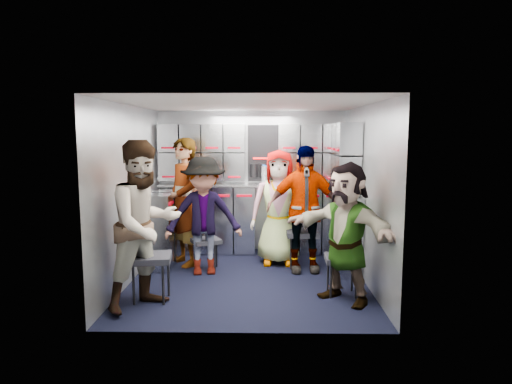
{
  "coord_description": "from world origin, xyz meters",
  "views": [
    {
      "loc": [
        0.2,
        -5.37,
        1.76
      ],
      "look_at": [
        0.09,
        0.35,
        1.03
      ],
      "focal_mm": 32.0,
      "sensor_mm": 36.0,
      "label": 1
    }
  ],
  "objects_px": {
    "attendant_arc_b": "(204,216)",
    "attendant_arc_c": "(279,207)",
    "jump_seat_mid_left": "(206,242)",
    "jump_seat_near_right": "(342,261)",
    "attendant_arc_a": "(145,225)",
    "attendant_arc_e": "(346,232)",
    "jump_seat_center": "(278,234)",
    "jump_seat_mid_right": "(302,235)",
    "attendant_arc_d": "(304,209)",
    "attendant_standing": "(184,202)",
    "jump_seat_near_left": "(151,260)"
  },
  "relations": [
    {
      "from": "attendant_arc_b",
      "to": "jump_seat_mid_right",
      "type": "bearing_deg",
      "value": 4.27
    },
    {
      "from": "jump_seat_near_left",
      "to": "attendant_arc_e",
      "type": "relative_size",
      "value": 0.33
    },
    {
      "from": "attendant_arc_a",
      "to": "attendant_arc_d",
      "type": "height_order",
      "value": "attendant_arc_a"
    },
    {
      "from": "jump_seat_center",
      "to": "attendant_standing",
      "type": "bearing_deg",
      "value": -168.18
    },
    {
      "from": "attendant_arc_a",
      "to": "attendant_arc_d",
      "type": "relative_size",
      "value": 1.05
    },
    {
      "from": "attendant_arc_e",
      "to": "jump_seat_mid_left",
      "type": "bearing_deg",
      "value": -169.28
    },
    {
      "from": "attendant_arc_d",
      "to": "attendant_arc_e",
      "type": "height_order",
      "value": "attendant_arc_d"
    },
    {
      "from": "jump_seat_center",
      "to": "attendant_arc_b",
      "type": "height_order",
      "value": "attendant_arc_b"
    },
    {
      "from": "jump_seat_mid_left",
      "to": "attendant_arc_c",
      "type": "height_order",
      "value": "attendant_arc_c"
    },
    {
      "from": "jump_seat_center",
      "to": "jump_seat_mid_right",
      "type": "xyz_separation_m",
      "value": [
        0.31,
        -0.34,
        0.06
      ]
    },
    {
      "from": "jump_seat_near_right",
      "to": "attendant_arc_c",
      "type": "distance_m",
      "value": 1.45
    },
    {
      "from": "attendant_standing",
      "to": "attendant_arc_a",
      "type": "bearing_deg",
      "value": -41.66
    },
    {
      "from": "attendant_arc_b",
      "to": "attendant_arc_c",
      "type": "bearing_deg",
      "value": 16.84
    },
    {
      "from": "jump_seat_mid_left",
      "to": "attendant_arc_d",
      "type": "bearing_deg",
      "value": -1.81
    },
    {
      "from": "jump_seat_mid_right",
      "to": "attendant_arc_b",
      "type": "bearing_deg",
      "value": -165.76
    },
    {
      "from": "jump_seat_center",
      "to": "attendant_arc_b",
      "type": "bearing_deg",
      "value": -145.23
    },
    {
      "from": "jump_seat_mid_right",
      "to": "attendant_arc_d",
      "type": "relative_size",
      "value": 0.3
    },
    {
      "from": "jump_seat_mid_left",
      "to": "jump_seat_mid_right",
      "type": "height_order",
      "value": "jump_seat_mid_right"
    },
    {
      "from": "jump_seat_mid_left",
      "to": "jump_seat_near_right",
      "type": "xyz_separation_m",
      "value": [
        1.61,
        -0.92,
        0.02
      ]
    },
    {
      "from": "attendant_standing",
      "to": "attendant_arc_a",
      "type": "height_order",
      "value": "attendant_standing"
    },
    {
      "from": "jump_seat_center",
      "to": "jump_seat_mid_right",
      "type": "relative_size",
      "value": 0.86
    },
    {
      "from": "jump_seat_mid_left",
      "to": "jump_seat_center",
      "type": "xyz_separation_m",
      "value": [
        0.95,
        0.48,
        0.01
      ]
    },
    {
      "from": "jump_seat_near_left",
      "to": "jump_seat_near_right",
      "type": "relative_size",
      "value": 1.14
    },
    {
      "from": "jump_seat_near_left",
      "to": "attendant_arc_c",
      "type": "bearing_deg",
      "value": 45.88
    },
    {
      "from": "attendant_arc_c",
      "to": "attendant_arc_d",
      "type": "distance_m",
      "value": 0.46
    },
    {
      "from": "jump_seat_near_right",
      "to": "attendant_arc_a",
      "type": "relative_size",
      "value": 0.26
    },
    {
      "from": "attendant_arc_c",
      "to": "attendant_arc_d",
      "type": "relative_size",
      "value": 0.96
    },
    {
      "from": "attendant_arc_c",
      "to": "attendant_arc_b",
      "type": "bearing_deg",
      "value": -151.37
    },
    {
      "from": "jump_seat_near_right",
      "to": "attendant_arc_d",
      "type": "xyz_separation_m",
      "value": [
        -0.35,
        0.88,
        0.42
      ]
    },
    {
      "from": "attendant_standing",
      "to": "attendant_arc_c",
      "type": "distance_m",
      "value": 1.27
    },
    {
      "from": "jump_seat_mid_left",
      "to": "jump_seat_near_right",
      "type": "height_order",
      "value": "jump_seat_near_right"
    },
    {
      "from": "jump_seat_near_left",
      "to": "attendant_arc_c",
      "type": "xyz_separation_m",
      "value": [
        1.39,
        1.43,
        0.34
      ]
    },
    {
      "from": "jump_seat_near_left",
      "to": "attendant_standing",
      "type": "height_order",
      "value": "attendant_standing"
    },
    {
      "from": "jump_seat_mid_right",
      "to": "attendant_arc_c",
      "type": "height_order",
      "value": "attendant_arc_c"
    },
    {
      "from": "jump_seat_near_right",
      "to": "attendant_arc_c",
      "type": "bearing_deg",
      "value": 118.31
    },
    {
      "from": "jump_seat_center",
      "to": "attendant_arc_a",
      "type": "xyz_separation_m",
      "value": [
        -1.39,
        -1.79,
        0.48
      ]
    },
    {
      "from": "jump_seat_near_left",
      "to": "attendant_standing",
      "type": "xyz_separation_m",
      "value": [
        0.12,
        1.35,
        0.42
      ]
    },
    {
      "from": "jump_seat_near_right",
      "to": "attendant_arc_b",
      "type": "relative_size",
      "value": 0.29
    },
    {
      "from": "attendant_arc_a",
      "to": "attendant_arc_c",
      "type": "height_order",
      "value": "attendant_arc_a"
    },
    {
      "from": "jump_seat_center",
      "to": "attendant_arc_d",
      "type": "relative_size",
      "value": 0.26
    },
    {
      "from": "jump_seat_mid_right",
      "to": "attendant_arc_c",
      "type": "xyz_separation_m",
      "value": [
        -0.31,
        0.16,
        0.34
      ]
    },
    {
      "from": "jump_seat_center",
      "to": "attendant_arc_e",
      "type": "relative_size",
      "value": 0.28
    },
    {
      "from": "attendant_standing",
      "to": "attendant_arc_d",
      "type": "bearing_deg",
      "value": 43.6
    },
    {
      "from": "attendant_arc_a",
      "to": "attendant_arc_e",
      "type": "height_order",
      "value": "attendant_arc_a"
    },
    {
      "from": "jump_seat_near_right",
      "to": "attendant_arc_c",
      "type": "height_order",
      "value": "attendant_arc_c"
    },
    {
      "from": "jump_seat_mid_right",
      "to": "jump_seat_center",
      "type": "bearing_deg",
      "value": 132.03
    },
    {
      "from": "jump_seat_center",
      "to": "attendant_arc_e",
      "type": "distance_m",
      "value": 1.76
    },
    {
      "from": "attendant_arc_c",
      "to": "attendant_arc_d",
      "type": "bearing_deg",
      "value": -46.15
    },
    {
      "from": "jump_seat_mid_right",
      "to": "attendant_standing",
      "type": "height_order",
      "value": "attendant_standing"
    },
    {
      "from": "attendant_arc_b",
      "to": "attendant_arc_e",
      "type": "xyz_separation_m",
      "value": [
        1.61,
        -0.92,
        -0.0
      ]
    }
  ]
}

